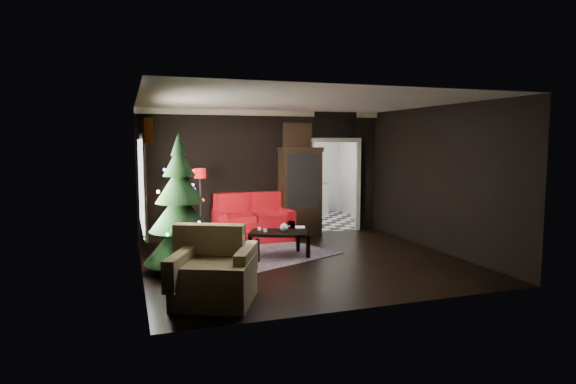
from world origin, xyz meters
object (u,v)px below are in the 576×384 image
object	(u,v)px
floor_lamp	(201,205)
wall_clock	(346,130)
loveseat	(253,218)
curio_cabinet	(300,194)
teapot	(284,227)
coffee_table	(279,244)
kitchen_table	(304,209)
christmas_tree	(180,208)
armchair	(214,269)

from	to	relation	value
floor_lamp	wall_clock	bearing A→B (deg)	9.26
loveseat	floor_lamp	bearing A→B (deg)	-171.57
loveseat	curio_cabinet	bearing A→B (deg)	10.83
curio_cabinet	wall_clock	bearing A→B (deg)	8.53
curio_cabinet	wall_clock	distance (m)	1.88
floor_lamp	teapot	xyz separation A→B (m)	(1.30, -1.46, -0.27)
curio_cabinet	coffee_table	xyz separation A→B (m)	(-1.08, -1.80, -0.71)
loveseat	kitchen_table	size ratio (longest dim) A/B	2.27
floor_lamp	christmas_tree	world-z (taller)	christmas_tree
christmas_tree	kitchen_table	size ratio (longest dim) A/B	3.03
curio_cabinet	kitchen_table	distance (m)	1.67
wall_clock	kitchen_table	size ratio (longest dim) A/B	0.43
teapot	kitchen_table	size ratio (longest dim) A/B	0.23
loveseat	armchair	size ratio (longest dim) A/B	1.62
curio_cabinet	christmas_tree	bearing A→B (deg)	-142.75
christmas_tree	armchair	world-z (taller)	christmas_tree
floor_lamp	kitchen_table	bearing A→B (deg)	31.77
loveseat	curio_cabinet	distance (m)	1.25
christmas_tree	teapot	world-z (taller)	christmas_tree
floor_lamp	christmas_tree	size ratio (longest dim) A/B	0.66
floor_lamp	teapot	size ratio (longest dim) A/B	8.88
floor_lamp	curio_cabinet	bearing A→B (deg)	9.64
loveseat	curio_cabinet	world-z (taller)	curio_cabinet
loveseat	kitchen_table	world-z (taller)	loveseat
christmas_tree	teapot	bearing A→B (deg)	10.24
kitchen_table	curio_cabinet	bearing A→B (deg)	-114.44
curio_cabinet	floor_lamp	bearing A→B (deg)	-170.36
loveseat	armchair	distance (m)	4.00
floor_lamp	christmas_tree	xyz separation A→B (m)	(-0.60, -1.80, 0.22)
loveseat	wall_clock	size ratio (longest dim) A/B	5.31
christmas_tree	curio_cabinet	bearing A→B (deg)	37.25
floor_lamp	kitchen_table	world-z (taller)	floor_lamp
floor_lamp	teapot	world-z (taller)	floor_lamp
curio_cabinet	teapot	xyz separation A→B (m)	(-0.99, -1.85, -0.39)
loveseat	wall_clock	xyz separation A→B (m)	(2.35, 0.40, 1.88)
curio_cabinet	teapot	distance (m)	2.13
teapot	curio_cabinet	bearing A→B (deg)	61.85
floor_lamp	christmas_tree	bearing A→B (deg)	-108.29
armchair	coffee_table	xyz separation A→B (m)	(1.56, 2.13, -0.22)
coffee_table	wall_clock	distance (m)	3.70
curio_cabinet	armchair	bearing A→B (deg)	-123.89
curio_cabinet	wall_clock	size ratio (longest dim) A/B	5.94
loveseat	kitchen_table	xyz separation A→B (m)	(1.80, 1.65, -0.12)
teapot	kitchen_table	bearing A→B (deg)	63.44
floor_lamp	teapot	distance (m)	1.97
curio_cabinet	floor_lamp	size ratio (longest dim) A/B	1.26
christmas_tree	teapot	xyz separation A→B (m)	(1.89, 0.34, -0.49)
kitchen_table	coffee_table	bearing A→B (deg)	-118.16
christmas_tree	teapot	size ratio (longest dim) A/B	13.43
teapot	wall_clock	bearing A→B (deg)	42.83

